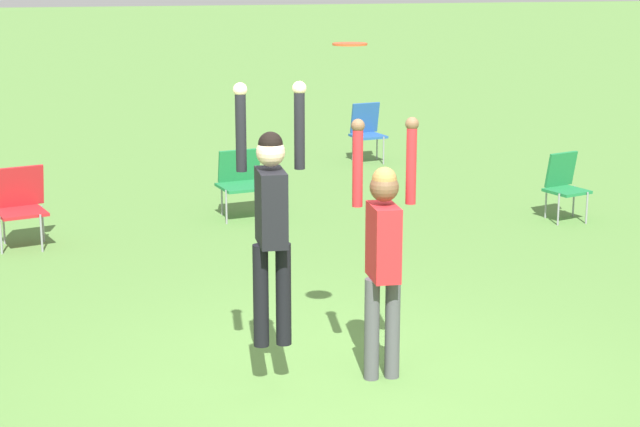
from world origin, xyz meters
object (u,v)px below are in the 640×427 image
at_px(person_defending, 383,244).
at_px(frisbee, 350,44).
at_px(person_jumping, 271,210).
at_px(camping_chair_2, 564,182).
at_px(camping_chair_1, 367,128).
at_px(camping_chair_3, 241,179).
at_px(camping_chair_4, 21,201).

height_order(person_defending, frisbee, frisbee).
height_order(person_jumping, frisbee, frisbee).
distance_m(frisbee, camping_chair_2, 6.26).
xyz_separation_m(camping_chair_1, camping_chair_3, (-2.49, -3.27, -0.05)).
xyz_separation_m(camping_chair_3, camping_chair_4, (-2.66, -0.85, 0.03)).
distance_m(camping_chair_1, camping_chair_2, 4.50).
height_order(person_defending, camping_chair_2, person_defending).
relative_size(person_defending, camping_chair_2, 2.48).
bearing_deg(camping_chair_2, person_defending, 32.01).
bearing_deg(person_defending, person_jumping, -90.00).
bearing_deg(camping_chair_4, person_defending, 105.56).
bearing_deg(camping_chair_3, person_defending, 81.35).
bearing_deg(frisbee, camping_chair_2, 48.95).
bearing_deg(camping_chair_3, camping_chair_2, 153.81).
distance_m(camping_chair_3, camping_chair_4, 2.79).
bearing_deg(person_jumping, camping_chair_1, -18.08).
distance_m(camping_chair_1, camping_chair_4, 6.59).
distance_m(person_jumping, camping_chair_3, 5.61).
relative_size(person_jumping, frisbee, 7.75).
relative_size(camping_chair_2, camping_chair_4, 0.93).
xyz_separation_m(person_jumping, person_defending, (0.87, -0.01, -0.31)).
bearing_deg(camping_chair_2, camping_chair_3, -33.35).
relative_size(camping_chair_1, camping_chair_3, 1.10).
bearing_deg(camping_chair_1, frisbee, 61.58).
height_order(camping_chair_2, camping_chair_3, camping_chair_3).
xyz_separation_m(person_defending, camping_chair_1, (2.13, 8.79, -0.57)).
xyz_separation_m(camping_chair_1, camping_chair_2, (1.48, -4.24, -0.06)).
bearing_deg(camping_chair_1, camping_chair_2, 96.16).
xyz_separation_m(frisbee, camping_chair_3, (-0.11, 5.41, -2.14)).
bearing_deg(camping_chair_2, person_jumping, 25.77).
xyz_separation_m(person_defending, camping_chair_3, (-0.36, 5.52, -0.61)).
bearing_deg(camping_chair_2, camping_chair_4, -20.65).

